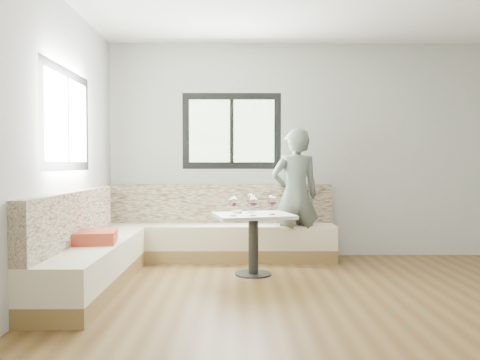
% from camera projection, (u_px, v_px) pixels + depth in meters
% --- Properties ---
extents(room, '(5.01, 5.01, 2.81)m').
position_uv_depth(room, '(331.00, 140.00, 3.76)').
color(room, brown).
rests_on(room, ground).
extents(banquette, '(2.90, 2.80, 0.95)m').
position_uv_depth(banquette, '(171.00, 241.00, 5.33)').
color(banquette, olive).
rests_on(banquette, ground).
extents(table, '(0.94, 0.80, 0.67)m').
position_uv_depth(table, '(253.00, 229.00, 5.12)').
color(table, black).
rests_on(table, ground).
extents(person, '(0.66, 0.50, 1.65)m').
position_uv_depth(person, '(295.00, 195.00, 5.80)').
color(person, '#5B665C').
rests_on(person, ground).
extents(olive_ramekin, '(0.09, 0.09, 0.03)m').
position_uv_depth(olive_ramekin, '(238.00, 212.00, 5.15)').
color(olive_ramekin, white).
rests_on(olive_ramekin, table).
extents(wine_glass_a, '(0.10, 0.10, 0.21)m').
position_uv_depth(wine_glass_a, '(234.00, 202.00, 4.90)').
color(wine_glass_a, white).
rests_on(wine_glass_a, table).
extents(wine_glass_b, '(0.10, 0.10, 0.21)m').
position_uv_depth(wine_glass_b, '(253.00, 202.00, 4.92)').
color(wine_glass_b, white).
rests_on(wine_glass_b, table).
extents(wine_glass_c, '(0.10, 0.10, 0.21)m').
position_uv_depth(wine_glass_c, '(272.00, 201.00, 5.04)').
color(wine_glass_c, white).
rests_on(wine_glass_c, table).
extents(wine_glass_d, '(0.10, 0.10, 0.21)m').
position_uv_depth(wine_glass_d, '(251.00, 199.00, 5.24)').
color(wine_glass_d, white).
rests_on(wine_glass_d, table).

